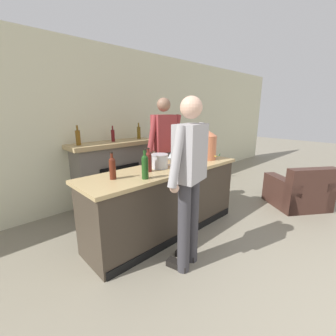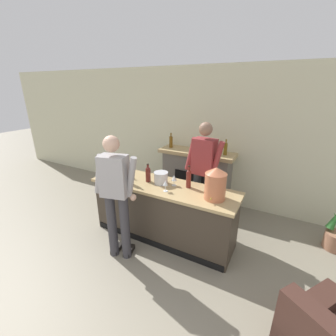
{
  "view_description": "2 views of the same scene",
  "coord_description": "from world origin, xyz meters",
  "px_view_note": "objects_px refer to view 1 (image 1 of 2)",
  "views": [
    {
      "loc": [
        -2.02,
        0.53,
        1.67
      ],
      "look_at": [
        0.16,
        2.82,
        0.85
      ],
      "focal_mm": 24.0,
      "sensor_mm": 36.0,
      "label": 1
    },
    {
      "loc": [
        1.52,
        -0.1,
        2.36
      ],
      "look_at": [
        -0.24,
        3.16,
        1.01
      ],
      "focal_mm": 24.0,
      "sensor_mm": 36.0,
      "label": 2
    }
  ],
  "objects_px": {
    "armchair_black": "(299,193)",
    "wine_glass_front_right": "(182,159)",
    "person_bartender": "(164,150)",
    "wine_bottle_rose_blush": "(112,167)",
    "wine_glass_mid_counter": "(170,157)",
    "potted_plant_corner": "(213,169)",
    "copper_dispenser": "(207,145)",
    "wine_bottle_port_short": "(148,161)",
    "ice_bucket_steel": "(160,161)",
    "wine_bottle_chardonnay_pale": "(145,166)",
    "fireplace_stone": "(114,172)",
    "person_customer": "(189,179)",
    "wine_bottle_cabernet_heavy": "(179,152)"
  },
  "relations": [
    {
      "from": "copper_dispenser",
      "to": "wine_bottle_cabernet_heavy",
      "type": "relative_size",
      "value": 1.31
    },
    {
      "from": "fireplace_stone",
      "to": "potted_plant_corner",
      "type": "height_order",
      "value": "fireplace_stone"
    },
    {
      "from": "ice_bucket_steel",
      "to": "wine_bottle_chardonnay_pale",
      "type": "xyz_separation_m",
      "value": [
        -0.44,
        -0.25,
        0.06
      ]
    },
    {
      "from": "wine_glass_mid_counter",
      "to": "wine_glass_front_right",
      "type": "distance_m",
      "value": 0.24
    },
    {
      "from": "wine_bottle_rose_blush",
      "to": "wine_glass_front_right",
      "type": "distance_m",
      "value": 0.92
    },
    {
      "from": "armchair_black",
      "to": "wine_bottle_cabernet_heavy",
      "type": "xyz_separation_m",
      "value": [
        -1.88,
        1.14,
        0.82
      ]
    },
    {
      "from": "wine_glass_mid_counter",
      "to": "copper_dispenser",
      "type": "bearing_deg",
      "value": -9.89
    },
    {
      "from": "fireplace_stone",
      "to": "person_bartender",
      "type": "xyz_separation_m",
      "value": [
        0.44,
        -0.86,
        0.46
      ]
    },
    {
      "from": "wine_bottle_cabernet_heavy",
      "to": "potted_plant_corner",
      "type": "bearing_deg",
      "value": 22.0
    },
    {
      "from": "armchair_black",
      "to": "ice_bucket_steel",
      "type": "bearing_deg",
      "value": 155.22
    },
    {
      "from": "potted_plant_corner",
      "to": "wine_glass_mid_counter",
      "type": "relative_size",
      "value": 4.16
    },
    {
      "from": "person_customer",
      "to": "person_bartender",
      "type": "height_order",
      "value": "person_bartender"
    },
    {
      "from": "wine_bottle_chardonnay_pale",
      "to": "wine_glass_mid_counter",
      "type": "bearing_deg",
      "value": 22.57
    },
    {
      "from": "fireplace_stone",
      "to": "ice_bucket_steel",
      "type": "height_order",
      "value": "fireplace_stone"
    },
    {
      "from": "potted_plant_corner",
      "to": "person_bartender",
      "type": "xyz_separation_m",
      "value": [
        -2.02,
        -0.44,
        0.77
      ]
    },
    {
      "from": "person_bartender",
      "to": "copper_dispenser",
      "type": "xyz_separation_m",
      "value": [
        0.38,
        -0.57,
        0.12
      ]
    },
    {
      "from": "wine_glass_mid_counter",
      "to": "person_bartender",
      "type": "bearing_deg",
      "value": 56.54
    },
    {
      "from": "fireplace_stone",
      "to": "wine_bottle_rose_blush",
      "type": "relative_size",
      "value": 5.05
    },
    {
      "from": "wine_bottle_port_short",
      "to": "ice_bucket_steel",
      "type": "bearing_deg",
      "value": 8.67
    },
    {
      "from": "wine_glass_mid_counter",
      "to": "wine_bottle_port_short",
      "type": "bearing_deg",
      "value": -172.31
    },
    {
      "from": "armchair_black",
      "to": "fireplace_stone",
      "type": "bearing_deg",
      "value": 133.0
    },
    {
      "from": "ice_bucket_steel",
      "to": "wine_bottle_port_short",
      "type": "bearing_deg",
      "value": -171.33
    },
    {
      "from": "copper_dispenser",
      "to": "ice_bucket_steel",
      "type": "relative_size",
      "value": 2.0
    },
    {
      "from": "potted_plant_corner",
      "to": "wine_glass_mid_counter",
      "type": "xyz_separation_m",
      "value": [
        -2.32,
        -0.9,
        0.78
      ]
    },
    {
      "from": "copper_dispenser",
      "to": "ice_bucket_steel",
      "type": "height_order",
      "value": "copper_dispenser"
    },
    {
      "from": "fireplace_stone",
      "to": "wine_bottle_port_short",
      "type": "distance_m",
      "value": 1.48
    },
    {
      "from": "copper_dispenser",
      "to": "armchair_black",
      "type": "bearing_deg",
      "value": -34.45
    },
    {
      "from": "wine_bottle_chardonnay_pale",
      "to": "armchair_black",
      "type": "bearing_deg",
      "value": -16.66
    },
    {
      "from": "wine_bottle_chardonnay_pale",
      "to": "wine_glass_front_right",
      "type": "height_order",
      "value": "wine_bottle_chardonnay_pale"
    },
    {
      "from": "copper_dispenser",
      "to": "wine_bottle_chardonnay_pale",
      "type": "relative_size",
      "value": 1.34
    },
    {
      "from": "potted_plant_corner",
      "to": "wine_bottle_rose_blush",
      "type": "height_order",
      "value": "wine_bottle_rose_blush"
    },
    {
      "from": "potted_plant_corner",
      "to": "person_customer",
      "type": "bearing_deg",
      "value": -149.3
    },
    {
      "from": "wine_glass_front_right",
      "to": "ice_bucket_steel",
      "type": "bearing_deg",
      "value": 133.03
    },
    {
      "from": "person_bartender",
      "to": "wine_glass_front_right",
      "type": "relative_size",
      "value": 10.59
    },
    {
      "from": "armchair_black",
      "to": "wine_glass_front_right",
      "type": "height_order",
      "value": "wine_glass_front_right"
    },
    {
      "from": "potted_plant_corner",
      "to": "person_customer",
      "type": "height_order",
      "value": "person_customer"
    },
    {
      "from": "person_customer",
      "to": "wine_bottle_rose_blush",
      "type": "height_order",
      "value": "person_customer"
    },
    {
      "from": "wine_bottle_chardonnay_pale",
      "to": "wine_bottle_rose_blush",
      "type": "bearing_deg",
      "value": 138.56
    },
    {
      "from": "person_customer",
      "to": "wine_bottle_port_short",
      "type": "relative_size",
      "value": 6.05
    },
    {
      "from": "potted_plant_corner",
      "to": "person_customer",
      "type": "relative_size",
      "value": 0.39
    },
    {
      "from": "armchair_black",
      "to": "person_bartender",
      "type": "bearing_deg",
      "value": 139.29
    },
    {
      "from": "armchair_black",
      "to": "wine_glass_front_right",
      "type": "relative_size",
      "value": 6.46
    },
    {
      "from": "person_customer",
      "to": "wine_glass_mid_counter",
      "type": "xyz_separation_m",
      "value": [
        0.48,
        0.77,
        0.04
      ]
    },
    {
      "from": "wine_bottle_rose_blush",
      "to": "person_bartender",
      "type": "bearing_deg",
      "value": 21.78
    },
    {
      "from": "fireplace_stone",
      "to": "person_bartender",
      "type": "relative_size",
      "value": 0.83
    },
    {
      "from": "person_customer",
      "to": "person_bartender",
      "type": "distance_m",
      "value": 1.45
    },
    {
      "from": "ice_bucket_steel",
      "to": "wine_glass_mid_counter",
      "type": "height_order",
      "value": "ice_bucket_steel"
    },
    {
      "from": "ice_bucket_steel",
      "to": "wine_glass_front_right",
      "type": "distance_m",
      "value": 0.29
    },
    {
      "from": "potted_plant_corner",
      "to": "copper_dispenser",
      "type": "height_order",
      "value": "copper_dispenser"
    },
    {
      "from": "copper_dispenser",
      "to": "ice_bucket_steel",
      "type": "distance_m",
      "value": 0.9
    }
  ]
}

